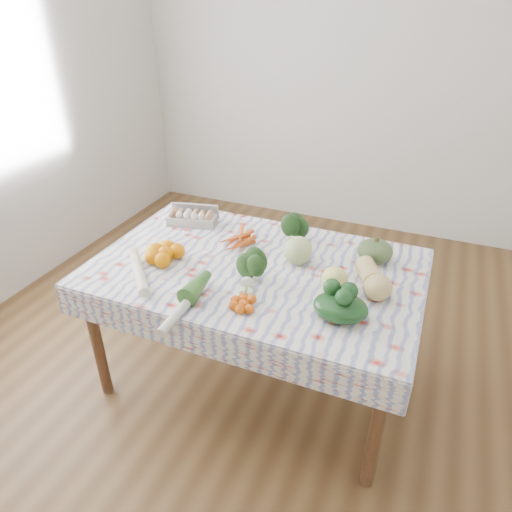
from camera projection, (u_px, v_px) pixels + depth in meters
ground at (256, 374)px, 2.73m from camera, size 4.50×4.50×0.00m
wall_back at (359, 70)px, 3.81m from camera, size 4.00×0.04×2.80m
dining_table at (256, 279)px, 2.38m from camera, size 1.60×1.00×0.75m
tablecloth at (256, 267)px, 2.34m from camera, size 1.66×1.06×0.01m
egg_carton at (192, 219)px, 2.73m from camera, size 0.31×0.18×0.08m
carrot_bunch at (237, 242)px, 2.52m from camera, size 0.24×0.23×0.04m
kale_bunch at (293, 232)px, 2.52m from camera, size 0.17×0.16×0.13m
kabocha_squash at (375, 251)px, 2.35m from camera, size 0.23×0.23×0.12m
cabbage at (298, 250)px, 2.33m from camera, size 0.20×0.20×0.15m
butternut_squash at (373, 277)px, 2.13m from camera, size 0.24×0.31×0.13m
orange_cluster at (165, 254)px, 2.36m from camera, size 0.30×0.30×0.09m
broccoli at (247, 274)px, 2.17m from camera, size 0.19×0.19×0.11m
mandarin_cluster at (244, 303)px, 2.02m from camera, size 0.19×0.19×0.05m
grapefruit at (335, 280)px, 2.11m from camera, size 0.15×0.15×0.12m
spinach_bag at (341, 307)px, 1.95m from camera, size 0.27×0.23×0.10m
daikon at (139, 274)px, 2.22m from camera, size 0.28×0.30×0.05m
leek at (185, 304)px, 2.02m from camera, size 0.06×0.42×0.05m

